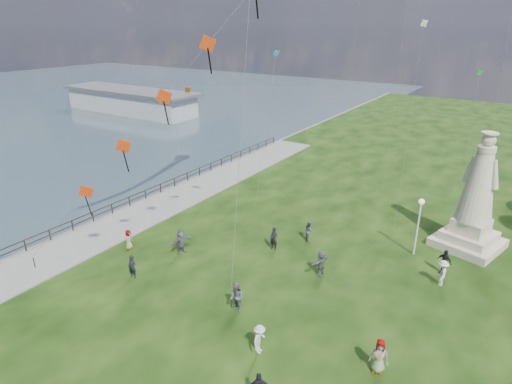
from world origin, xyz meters
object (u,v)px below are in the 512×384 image
Objects in this scene: pier_pavilion at (130,101)px; statue at (475,206)px; person_6 at (274,239)px; person_11 at (321,263)px; person_7 at (309,231)px; person_5 at (181,241)px; person_2 at (259,339)px; person_4 at (379,356)px; person_10 at (129,240)px; person_0 at (132,267)px; person_1 at (236,297)px; person_9 at (444,262)px; lamppost at (420,215)px; person_8 at (442,273)px.

statue is at bearing -20.02° from pier_pavilion.
person_6 reaches higher than person_11.
person_5 is at bearing 95.44° from person_7.
person_11 is (-0.49, 8.46, 0.07)m from person_2.
pier_pavilion reaches higher than person_4.
person_11 reaches higher than person_7.
person_0 is at bearing -147.38° from person_10.
statue is 25.91m from person_10.
person_9 is (9.45, 11.02, -0.03)m from person_1.
person_5 reaches higher than person_2.
lamppost reaches higher than person_10.
person_7 is (7.55, 11.20, 0.00)m from person_0.
person_4 is 12.96m from person_6.
lamppost is 2.69× the size of person_7.
pier_pavilion reaches higher than person_7.
person_6 is 10.94m from person_10.
person_6 reaches higher than person_7.
person_2 is at bearing -15.91° from person_0.
statue reaches higher than person_7.
person_6 reaches higher than person_9.
pier_pavilion is at bearing 129.05° from person_0.
person_11 reaches higher than person_2.
person_1 is 1.03× the size of person_9.
person_10 is at bearing 89.55° from person_7.
person_6 is (-12.16, -8.53, -2.45)m from statue.
person_6 is (-9.06, -5.01, -2.29)m from lamppost.
lamppost is at bearing -147.68° from person_8.
statue reaches higher than person_2.
person_11 is at bearing -90.24° from person_10.
person_11 is (-4.64, -6.22, -2.31)m from lamppost.
person_5 reaches higher than person_1.
person_2 is (10.90, -1.25, 0.00)m from person_0.
statue is 12.33m from person_7.
person_7 is at bearing 7.89° from person_2.
person_10 is (-14.12, 3.78, -0.04)m from person_2.
statue reaches higher than person_6.
pier_pavilion is at bearing 153.09° from person_6.
statue is 4.68× the size of person_5.
person_10 is (-20.58, -9.40, -0.11)m from person_9.
pier_pavilion is 15.73× the size of person_5.
person_1 is at bearing -101.07° from person_5.
person_7 is 4.91m from person_11.
person_8 is at bearing 70.25° from person_4.
person_5 is 6.89m from person_6.
person_1 is 0.99× the size of person_4.
person_9 is (-0.17, 1.58, -0.01)m from person_8.
person_5 is 1.04× the size of person_6.
person_5 reaches higher than person_9.
person_6 is at bearing -151.05° from lamppost.
pier_pavilion is 3.36× the size of statue.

